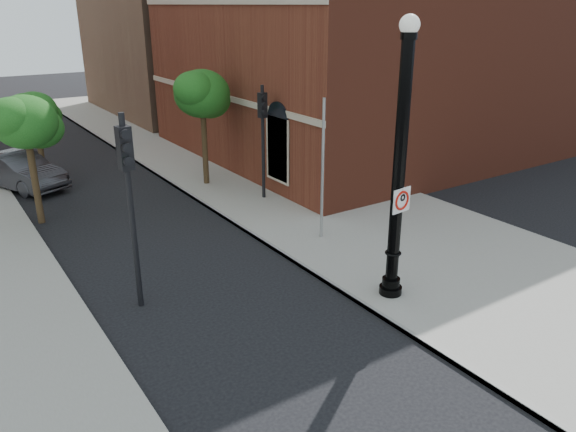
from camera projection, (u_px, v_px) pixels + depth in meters
ground at (308, 338)px, 13.26m from camera, size 120.00×120.00×0.00m
sidewalk_right at (286, 186)px, 24.14m from camera, size 8.00×60.00×0.12m
curb_edge at (202, 203)px, 22.08m from camera, size 0.10×60.00×0.14m
brick_wall_building at (399, 27)px, 30.25m from camera, size 22.30×16.30×12.50m
bg_building_tan_b at (250, 10)px, 42.43m from camera, size 22.00×14.00×14.00m
lamppost at (398, 179)px, 13.93m from camera, size 0.61×0.61×7.19m
no_parking_sign at (402, 200)px, 13.96m from camera, size 0.63×0.12×0.64m
parked_car at (19, 170)px, 23.82m from camera, size 3.40×4.96×1.55m
traffic_signal_left at (128, 181)px, 13.49m from camera, size 0.34×0.42×5.05m
traffic_signal_right at (263, 124)px, 21.51m from camera, size 0.31×0.38×4.56m
utility_pole at (322, 172)px, 17.93m from camera, size 0.09×0.09×4.72m
street_tree_a at (26, 123)px, 19.03m from camera, size 2.53×2.29×4.57m
street_tree_b at (35, 112)px, 23.51m from camera, size 2.22×2.01×4.00m
street_tree_c at (202, 95)px, 23.07m from camera, size 2.74×2.47×4.93m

